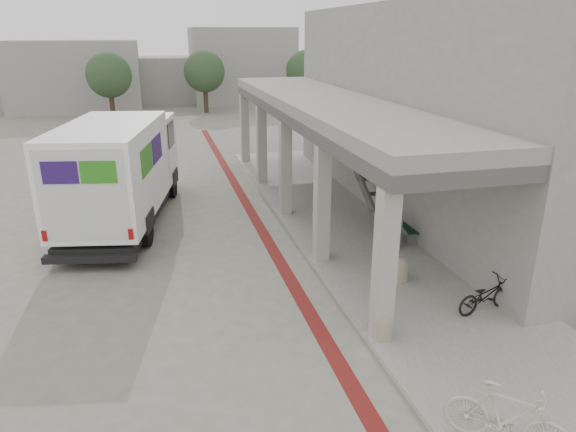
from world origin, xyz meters
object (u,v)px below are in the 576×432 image
object	(u,v)px
bench	(407,227)
bicycle_cream	(507,418)
bicycle_black	(486,295)
utility_cabinet	(390,231)
fedex_truck	(121,169)

from	to	relation	value
bench	bicycle_cream	world-z (taller)	bicycle_cream
bicycle_black	bicycle_cream	world-z (taller)	bicycle_cream
utility_cabinet	bicycle_cream	world-z (taller)	bicycle_cream
bench	bicycle_black	size ratio (longest dim) A/B	1.09
bicycle_cream	fedex_truck	bearing A→B (deg)	68.86
utility_cabinet	bench	bearing A→B (deg)	26.38
fedex_truck	bicycle_cream	xyz separation A→B (m)	(5.93, -12.08, -1.17)
fedex_truck	bicycle_black	distance (m)	11.77
bench	fedex_truck	bearing A→B (deg)	166.31
fedex_truck	utility_cabinet	bearing A→B (deg)	-19.30
utility_cabinet	bicycle_black	world-z (taller)	utility_cabinet
bench	utility_cabinet	xyz separation A→B (m)	(-0.90, -0.66, 0.22)
bench	bicycle_black	distance (m)	4.66
fedex_truck	bicycle_black	world-z (taller)	fedex_truck
fedex_truck	bench	distance (m)	9.42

